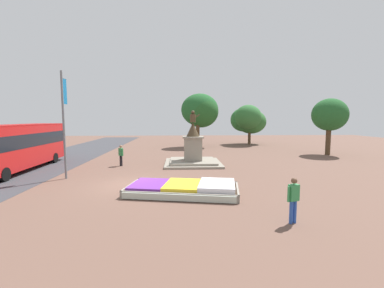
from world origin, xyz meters
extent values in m
plane|color=brown|center=(0.00, 0.00, 0.00)|extent=(90.98, 90.98, 0.00)
cube|color=#38281C|center=(3.06, -1.89, 0.18)|extent=(6.03, 3.54, 0.36)
cube|color=gray|center=(2.82, -3.19, 0.20)|extent=(5.78, 1.17, 0.40)
cube|color=gray|center=(3.30, -0.59, 0.20)|extent=(5.78, 1.17, 0.40)
cube|color=gray|center=(0.23, -1.37, 0.20)|extent=(0.60, 2.72, 0.40)
cube|color=gray|center=(5.89, -2.42, 0.20)|extent=(0.60, 2.72, 0.40)
cube|color=#72339E|center=(1.27, -1.56, 0.42)|extent=(2.22, 2.64, 0.14)
cube|color=yellow|center=(3.06, -1.89, 0.45)|extent=(2.22, 2.64, 0.18)
cube|color=white|center=(4.85, -2.22, 0.49)|extent=(2.22, 2.64, 0.27)
cube|color=#B2BCAD|center=(2.81, -3.24, 0.20)|extent=(5.51, 1.21, 0.32)
cube|color=gray|center=(4.08, 6.88, 0.09)|extent=(4.82, 4.82, 0.18)
cube|color=gray|center=(4.08, 6.88, 0.26)|extent=(3.94, 3.94, 0.18)
cube|color=gray|center=(4.08, 6.88, 1.33)|extent=(1.51, 1.51, 1.95)
cube|color=gray|center=(4.08, 6.88, 2.36)|extent=(1.78, 1.78, 0.12)
cone|color=#473823|center=(4.08, 6.88, 3.03)|extent=(1.13, 1.13, 1.22)
cylinder|color=#473823|center=(4.08, 6.88, 3.99)|extent=(0.48, 0.48, 0.71)
sphere|color=#473823|center=(4.08, 6.88, 4.50)|extent=(0.31, 0.31, 0.31)
cylinder|color=#473823|center=(4.38, 6.90, 4.14)|extent=(0.61, 0.13, 0.45)
cylinder|color=slate|center=(-4.60, 1.83, 3.51)|extent=(0.14, 0.14, 7.01)
cube|color=#1972B2|center=(-4.56, 2.12, 5.73)|extent=(0.08, 0.44, 1.64)
cylinder|color=slate|center=(-4.56, 2.12, 6.55)|extent=(0.11, 0.58, 0.03)
cube|color=red|center=(-9.31, 4.35, 1.88)|extent=(2.72, 11.65, 3.06)
cube|color=black|center=(-9.31, 4.35, 2.34)|extent=(2.73, 11.31, 0.98)
cube|color=#9F1414|center=(-9.31, 4.35, 3.46)|extent=(2.66, 11.42, 0.10)
cylinder|color=black|center=(-10.52, 8.09, 0.45)|extent=(0.31, 0.91, 0.90)
cylinder|color=black|center=(-8.32, 8.15, 0.45)|extent=(0.31, 0.91, 0.90)
cylinder|color=black|center=(-8.12, 1.19, 0.45)|extent=(0.31, 0.91, 0.90)
cylinder|color=black|center=(-1.93, 6.24, 0.44)|extent=(0.13, 0.13, 0.88)
cylinder|color=black|center=(-2.06, 6.37, 0.44)|extent=(0.13, 0.13, 0.88)
cube|color=#338C4C|center=(-2.00, 6.31, 1.19)|extent=(0.43, 0.42, 0.62)
cylinder|color=#338C4C|center=(-1.82, 6.14, 1.16)|extent=(0.09, 0.09, 0.59)
cylinder|color=#338C4C|center=(-2.17, 6.47, 1.16)|extent=(0.09, 0.09, 0.59)
sphere|color=#8C664C|center=(-2.00, 6.31, 1.64)|extent=(0.23, 0.23, 0.23)
cylinder|color=#264CA5|center=(7.27, -6.02, 0.44)|extent=(0.13, 0.13, 0.88)
cylinder|color=#264CA5|center=(7.10, -6.08, 0.44)|extent=(0.13, 0.13, 0.88)
cube|color=#338C4C|center=(7.18, -6.05, 1.19)|extent=(0.43, 0.33, 0.62)
cylinder|color=#338C4C|center=(7.41, -5.97, 1.16)|extent=(0.09, 0.09, 0.59)
cylinder|color=#338C4C|center=(6.96, -6.12, 1.16)|extent=(0.09, 0.09, 0.59)
sphere|color=brown|center=(7.18, -6.05, 1.64)|extent=(0.23, 0.23, 0.23)
cylinder|color=#4C3823|center=(13.75, 23.85, 1.10)|extent=(0.43, 0.43, 2.20)
ellipsoid|color=#2B6730|center=(12.82, 24.50, 3.79)|extent=(3.77, 3.70, 3.63)
ellipsoid|color=#316C33|center=(13.26, 23.04, 4.22)|extent=(3.96, 4.28, 3.63)
ellipsoid|color=#2F672F|center=(14.17, 24.56, 3.48)|extent=(4.68, 4.37, 3.72)
cylinder|color=#4C3823|center=(19.18, 11.89, 1.57)|extent=(0.52, 0.52, 3.13)
ellipsoid|color=#225C27|center=(18.92, 12.02, 4.40)|extent=(2.92, 2.59, 2.49)
ellipsoid|color=#235C29|center=(19.34, 12.12, 4.40)|extent=(3.65, 3.90, 3.52)
cylinder|color=#4C3823|center=(5.44, 19.68, 1.56)|extent=(0.50, 0.50, 3.12)
ellipsoid|color=#235825|center=(6.00, 20.61, 4.97)|extent=(4.75, 4.96, 4.48)
ellipsoid|color=#235F2B|center=(5.77, 20.60, 5.18)|extent=(5.15, 4.69, 4.48)
camera|label=1|loc=(2.89, -15.25, 3.96)|focal=24.00mm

